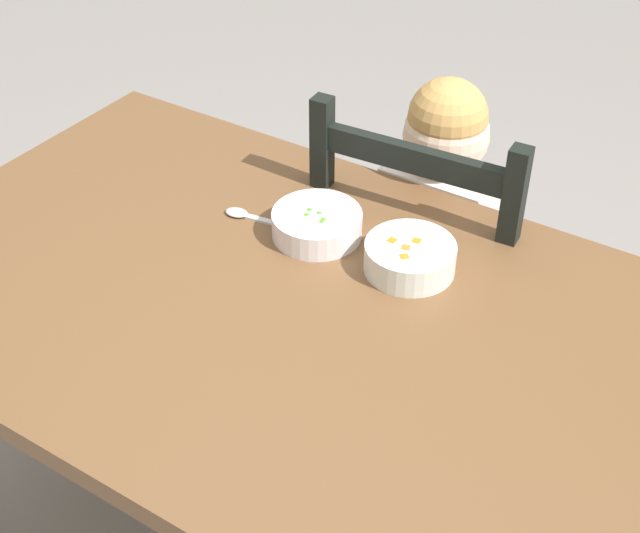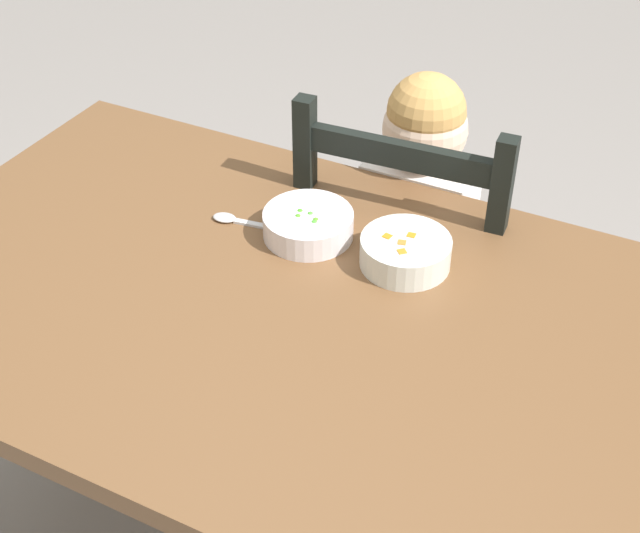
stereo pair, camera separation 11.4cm
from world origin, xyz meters
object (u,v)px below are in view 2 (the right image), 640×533
at_px(child_figure, 413,225).
at_px(spoon, 235,220).
at_px(dining_table, 303,355).
at_px(bowl_of_peas, 308,224).
at_px(bowl_of_carrots, 405,251).
at_px(dining_chair, 410,289).

height_order(child_figure, spoon, child_figure).
height_order(dining_table, spoon, spoon).
height_order(dining_table, bowl_of_peas, bowl_of_peas).
distance_m(bowl_of_peas, spoon, 0.14).
bearing_deg(bowl_of_carrots, spoon, -175.95).
bearing_deg(bowl_of_carrots, child_figure, 107.84).
xyz_separation_m(dining_table, spoon, (-0.23, 0.16, 0.11)).
bearing_deg(bowl_of_peas, child_figure, 72.16).
bearing_deg(bowl_of_peas, spoon, -170.62).
xyz_separation_m(bowl_of_peas, spoon, (-0.14, -0.02, -0.02)).
height_order(dining_chair, child_figure, child_figure).
bearing_deg(dining_chair, child_figure, -118.22).
distance_m(dining_table, spoon, 0.30).
relative_size(dining_table, spoon, 10.85).
height_order(dining_chair, spoon, dining_chair).
bearing_deg(spoon, dining_table, -35.68).
xyz_separation_m(bowl_of_carrots, spoon, (-0.33, -0.02, -0.02)).
xyz_separation_m(child_figure, bowl_of_carrots, (0.09, -0.29, 0.16)).
height_order(bowl_of_carrots, spoon, bowl_of_carrots).
relative_size(bowl_of_carrots, spoon, 1.13).
relative_size(bowl_of_peas, bowl_of_carrots, 1.04).
relative_size(dining_chair, spoon, 6.93).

